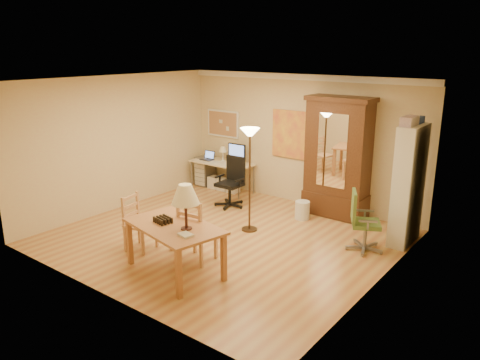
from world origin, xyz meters
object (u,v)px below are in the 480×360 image
Objects in this scene: dining_table at (178,217)px; office_chair_black at (231,193)px; computer_desk at (224,173)px; office_chair_green at (363,235)px; armoire at (338,165)px; bookshelf at (408,186)px.

dining_table is 3.19m from office_chair_black.
dining_table is 1.10× the size of computer_desk.
dining_table reaches higher than office_chair_green.
computer_desk is 0.64× the size of armoire.
armoire is (0.67, 3.69, 0.13)m from dining_table.
armoire is at bearing 23.03° from office_chair_black.
dining_table reaches higher than computer_desk.
office_chair_green is at bearing -16.74° from computer_desk.
office_chair_green is 1.84m from armoire.
dining_table is at bearing -65.19° from office_chair_black.
office_chair_green is 0.50× the size of bookshelf.
office_chair_black is 1.03× the size of office_chair_green.
office_chair_green is (3.10, -0.42, -0.01)m from office_chair_black.
computer_desk reaches higher than office_chair_black.
office_chair_green is at bearing -119.61° from bookshelf.
computer_desk is 2.85m from armoire.
office_chair_black is 0.44× the size of armoire.
dining_table is 1.64× the size of office_chair_green.
computer_desk is 0.74× the size of bookshelf.
computer_desk is 1.11m from office_chair_black.
dining_table is at bearing -59.52° from computer_desk.
office_chair_green is 1.13m from bookshelf.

